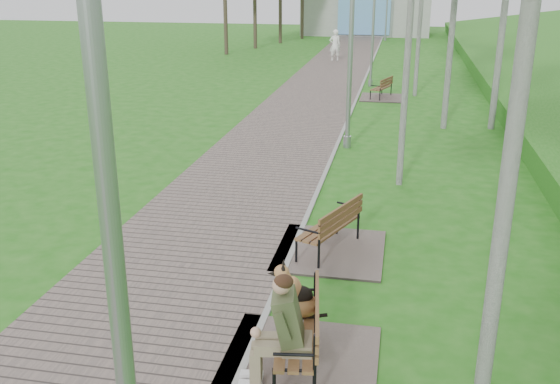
# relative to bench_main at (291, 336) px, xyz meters

# --- Properties ---
(walkway) EXTENTS (3.50, 67.00, 0.04)m
(walkway) POSITION_rel_bench_main_xyz_m (-2.34, 16.47, -0.47)
(walkway) COLOR #675953
(walkway) RESTS_ON ground
(kerb) EXTENTS (0.10, 67.00, 0.05)m
(kerb) POSITION_rel_bench_main_xyz_m (-0.59, 16.47, -0.46)
(kerb) COLOR #999993
(kerb) RESTS_ON ground
(building_north) EXTENTS (10.00, 5.20, 4.00)m
(building_north) POSITION_rel_bench_main_xyz_m (-2.09, 45.94, 1.51)
(building_north) COLOR #9E9E99
(building_north) RESTS_ON ground
(bench_main) EXTENTS (1.97, 2.19, 1.72)m
(bench_main) POSITION_rel_bench_main_xyz_m (0.00, 0.00, 0.00)
(bench_main) COLOR #675953
(bench_main) RESTS_ON ground
(bench_second) EXTENTS (1.90, 2.11, 1.16)m
(bench_second) POSITION_rel_bench_main_xyz_m (0.04, 3.60, -0.27)
(bench_second) COLOR #675953
(bench_second) RESTS_ON ground
(bench_third) EXTENTS (1.68, 1.86, 1.03)m
(bench_third) POSITION_rel_bench_main_xyz_m (0.34, 18.49, -0.30)
(bench_third) COLOR #675953
(bench_third) RESTS_ON ground
(lamp_post_near) EXTENTS (0.21, 0.21, 5.48)m
(lamp_post_near) POSITION_rel_bench_main_xyz_m (-0.46, -3.51, 2.07)
(lamp_post_near) COLOR gray
(lamp_post_near) RESTS_ON ground
(lamp_post_second) EXTENTS (0.22, 0.22, 5.75)m
(lamp_post_second) POSITION_rel_bench_main_xyz_m (-0.29, 10.78, 2.20)
(lamp_post_second) COLOR gray
(lamp_post_second) RESTS_ON ground
(lamp_post_third) EXTENTS (0.19, 0.19, 4.95)m
(lamp_post_third) POSITION_rel_bench_main_xyz_m (-0.23, 21.17, 1.83)
(lamp_post_third) COLOR gray
(lamp_post_third) RESTS_ON ground
(lamp_post_far) EXTENTS (0.19, 0.19, 4.96)m
(lamp_post_far) POSITION_rel_bench_main_xyz_m (-0.31, 41.22, 1.83)
(lamp_post_far) COLOR gray
(lamp_post_far) RESTS_ON ground
(pedestrian_near) EXTENTS (0.73, 0.59, 1.75)m
(pedestrian_near) POSITION_rel_bench_main_xyz_m (-2.73, 29.22, 0.39)
(pedestrian_near) COLOR white
(pedestrian_near) RESTS_ON ground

